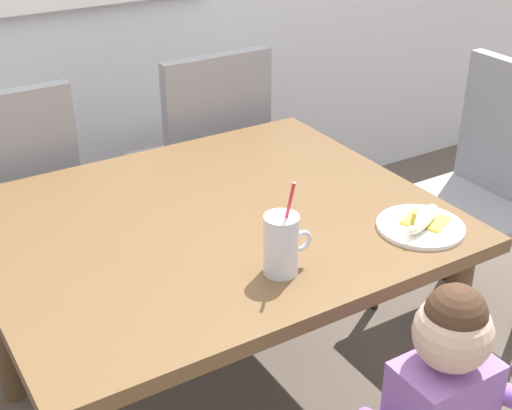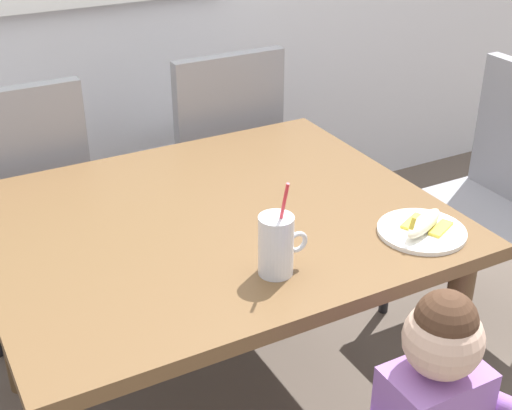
# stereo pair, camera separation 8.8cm
# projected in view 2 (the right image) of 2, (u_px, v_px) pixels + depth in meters

# --- Properties ---
(dining_table) EXTENTS (1.21, 1.01, 0.72)m
(dining_table) POSITION_uv_depth(u_px,v_px,m) (213.00, 246.00, 1.97)
(dining_table) COLOR brown
(dining_table) RESTS_ON ground
(dining_chair_left) EXTENTS (0.44, 0.44, 0.96)m
(dining_chair_left) POSITION_uv_depth(u_px,v_px,m) (23.00, 196.00, 2.43)
(dining_chair_left) COLOR gray
(dining_chair_left) RESTS_ON ground
(dining_chair_right) EXTENTS (0.44, 0.44, 0.96)m
(dining_chair_right) POSITION_uv_depth(u_px,v_px,m) (217.00, 153.00, 2.74)
(dining_chair_right) COLOR gray
(dining_chair_right) RESTS_ON ground
(dining_chair_far) EXTENTS (0.44, 0.44, 0.96)m
(dining_chair_far) POSITION_uv_depth(u_px,v_px,m) (493.00, 191.00, 2.46)
(dining_chair_far) COLOR gray
(dining_chair_far) RESTS_ON ground
(milk_cup) EXTENTS (0.13, 0.08, 0.25)m
(milk_cup) POSITION_uv_depth(u_px,v_px,m) (276.00, 248.00, 1.65)
(milk_cup) COLOR silver
(milk_cup) RESTS_ON dining_table
(snack_plate) EXTENTS (0.23, 0.23, 0.01)m
(snack_plate) POSITION_uv_depth(u_px,v_px,m) (422.00, 231.00, 1.84)
(snack_plate) COLOR white
(snack_plate) RESTS_ON dining_table
(peeled_banana) EXTENTS (0.18, 0.13, 0.07)m
(peeled_banana) POSITION_uv_depth(u_px,v_px,m) (424.00, 223.00, 1.83)
(peeled_banana) COLOR #F4EAC6
(peeled_banana) RESTS_ON snack_plate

